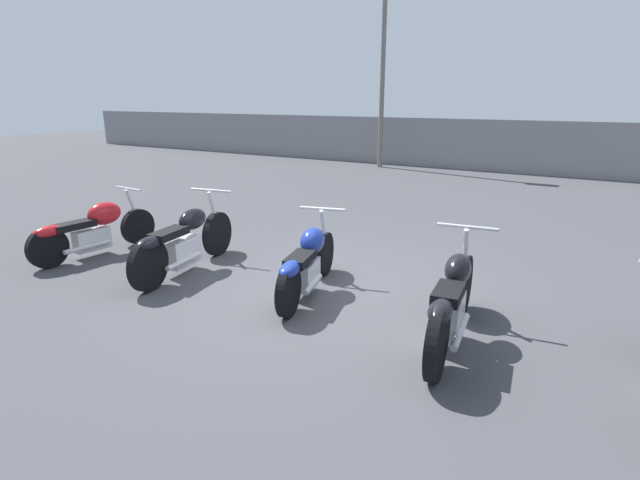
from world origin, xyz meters
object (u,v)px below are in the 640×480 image
light_pole_left (384,33)px  motorcycle_slot_0 (93,229)px  motorcycle_slot_3 (452,303)px  motorcycle_slot_2 (307,262)px  motorcycle_slot_1 (184,242)px

light_pole_left → motorcycle_slot_0: light_pole_left is taller
motorcycle_slot_3 → motorcycle_slot_0: bearing=172.8°
light_pole_left → motorcycle_slot_2: 12.37m
light_pole_left → motorcycle_slot_2: (4.11, -11.00, -3.90)m
motorcycle_slot_2 → motorcycle_slot_3: (1.88, -0.36, 0.03)m
light_pole_left → motorcycle_slot_1: bearing=-78.7°
light_pole_left → motorcycle_slot_3: bearing=-62.2°
motorcycle_slot_2 → motorcycle_slot_0: bearing=171.4°
light_pole_left → motorcycle_slot_1: size_ratio=3.28×
light_pole_left → motorcycle_slot_0: size_ratio=3.54×
light_pole_left → motorcycle_slot_2: light_pole_left is taller
motorcycle_slot_2 → light_pole_left: bearing=95.9°
light_pole_left → motorcycle_slot_0: bearing=-87.4°
motorcycle_slot_2 → motorcycle_slot_1: bearing=171.6°
light_pole_left → motorcycle_slot_1: light_pole_left is taller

